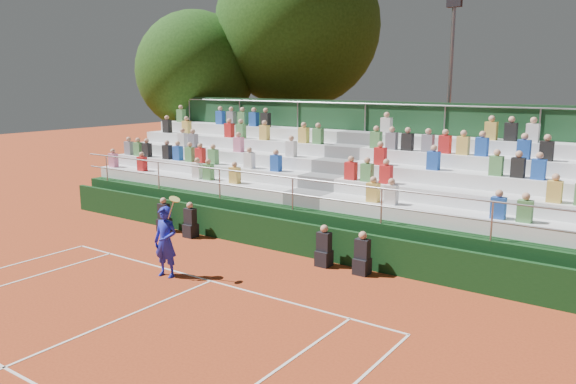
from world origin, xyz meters
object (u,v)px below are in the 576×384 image
Objects in this scene: tree_west at (196,72)px; tree_east at (298,26)px; floodlight_mast at (450,86)px; tennis_player at (166,242)px.

tree_east reaches higher than tree_west.
tree_east is at bearing 178.78° from floodlight_mast.
tree_west is 0.72× the size of tree_east.
tennis_player is 0.26× the size of tree_west.
tree_west is at bearing -140.47° from tree_east.
tree_west is 1.01× the size of floodlight_mast.
tree_west is at bearing 130.51° from tennis_player.
floodlight_mast is (2.54, 13.97, 3.96)m from tennis_player.
floodlight_mast reaches higher than tennis_player.
tennis_player is at bearing -100.31° from floodlight_mast.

